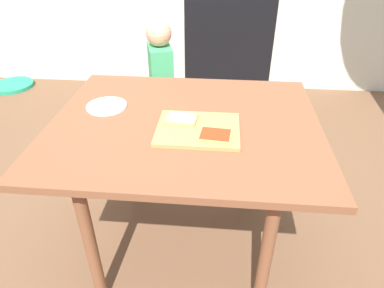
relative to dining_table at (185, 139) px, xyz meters
The scene contains 8 objects.
ground_plane 0.69m from the dining_table, ahead, with size 16.00×16.00×0.00m, color brown.
dining_table is the anchor object (origin of this frame).
cutting_board 0.14m from the dining_table, 50.47° to the right, with size 0.34×0.28×0.02m, color tan.
pizza_slice_near_right 0.23m from the dining_table, 46.53° to the right, with size 0.14×0.11×0.02m.
pizza_slice_far_left 0.12m from the dining_table, 114.86° to the right, with size 0.14×0.12×0.02m.
plate_white_left 0.41m from the dining_table, 164.96° to the left, with size 0.19×0.19×0.01m, color white.
child_left 0.87m from the dining_table, 106.97° to the left, with size 0.20×0.27×1.01m.
garden_hose_coil 2.94m from the dining_table, 137.02° to the left, with size 0.42×0.42×0.04m, color #25996D.
Camera 1 is at (0.15, -1.29, 1.51)m, focal length 31.92 mm.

